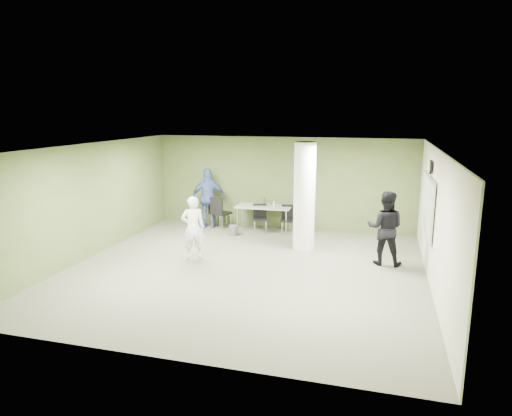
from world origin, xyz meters
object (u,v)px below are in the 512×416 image
(folding_table, at_px, (264,208))
(man_blue, at_px, (209,198))
(man_black, at_px, (385,228))
(chair_back_left, at_px, (217,210))
(woman_white, at_px, (193,228))

(folding_table, height_order, man_blue, man_blue)
(man_black, relative_size, man_blue, 0.95)
(folding_table, distance_m, man_blue, 1.76)
(chair_back_left, bearing_deg, folding_table, -171.36)
(man_blue, bearing_deg, chair_back_left, -156.38)
(folding_table, distance_m, chair_back_left, 1.59)
(man_black, xyz_separation_m, man_blue, (-5.24, 2.14, 0.05))
(woman_white, bearing_deg, folding_table, -137.08)
(folding_table, relative_size, woman_white, 1.07)
(woman_white, distance_m, man_black, 4.59)
(man_black, bearing_deg, woman_white, 13.84)
(chair_back_left, height_order, woman_white, woman_white)
(folding_table, xyz_separation_m, man_blue, (-1.75, -0.00, 0.20))
(chair_back_left, distance_m, woman_white, 3.17)
(folding_table, height_order, woman_white, woman_white)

